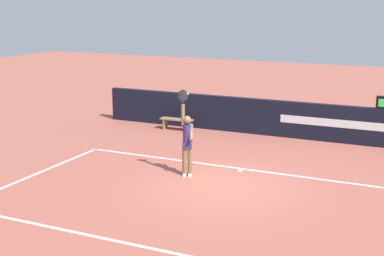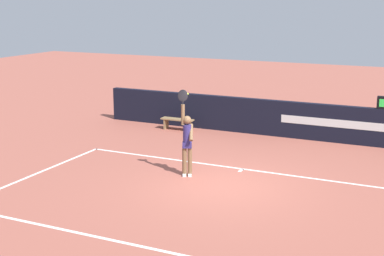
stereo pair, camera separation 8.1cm
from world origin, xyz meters
name	(u,v)px [view 1 (the left image)]	position (x,y,z in m)	size (l,w,h in m)	color
ground_plane	(222,185)	(0.00, 0.00, 0.00)	(60.00, 60.00, 0.00)	#A05445
court_lines	(203,200)	(0.00, -1.29, 0.00)	(10.65, 5.99, 0.00)	white
back_wall	(284,119)	(0.00, 6.05, 0.67)	(14.70, 0.25, 1.33)	black
tennis_player	(187,140)	(-1.23, 0.35, 1.05)	(0.52, 0.45, 2.51)	brown
tennis_ball	(187,94)	(-1.24, 0.41, 2.37)	(0.07, 0.07, 0.07)	#CCE235
courtside_bench_near	(177,122)	(-4.04, 5.31, 0.34)	(1.30, 0.37, 0.45)	olive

